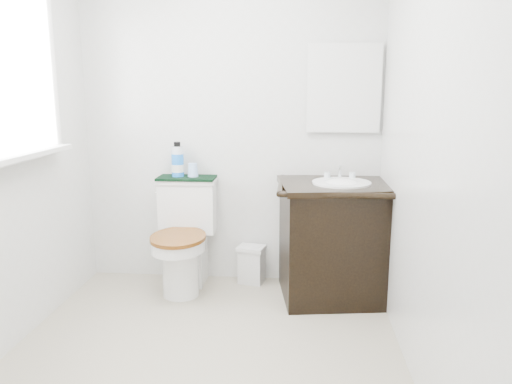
# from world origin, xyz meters

# --- Properties ---
(floor) EXTENTS (2.40, 2.40, 0.00)m
(floor) POSITION_xyz_m (0.00, 0.00, 0.00)
(floor) COLOR #A79C87
(floor) RESTS_ON ground
(wall_back) EXTENTS (2.40, 0.00, 2.40)m
(wall_back) POSITION_xyz_m (0.00, 1.20, 1.20)
(wall_back) COLOR silver
(wall_back) RESTS_ON ground
(wall_front) EXTENTS (2.40, 0.00, 2.40)m
(wall_front) POSITION_xyz_m (0.00, -1.20, 1.20)
(wall_front) COLOR silver
(wall_front) RESTS_ON ground
(wall_right) EXTENTS (0.00, 2.40, 2.40)m
(wall_right) POSITION_xyz_m (1.10, 0.00, 1.20)
(wall_right) COLOR silver
(wall_right) RESTS_ON ground
(window) EXTENTS (0.02, 0.70, 0.90)m
(window) POSITION_xyz_m (-1.07, 0.25, 1.55)
(window) COLOR white
(window) RESTS_ON wall_left
(mirror) EXTENTS (0.50, 0.02, 0.60)m
(mirror) POSITION_xyz_m (0.82, 1.18, 1.45)
(mirror) COLOR silver
(mirror) RESTS_ON wall_back
(toilet) EXTENTS (0.43, 0.63, 0.79)m
(toilet) POSITION_xyz_m (-0.32, 0.97, 0.35)
(toilet) COLOR white
(toilet) RESTS_ON floor
(vanity) EXTENTS (0.84, 0.75, 0.92)m
(vanity) POSITION_xyz_m (0.77, 0.90, 0.43)
(vanity) COLOR black
(vanity) RESTS_ON floor
(trash_bin) EXTENTS (0.23, 0.20, 0.29)m
(trash_bin) POSITION_xyz_m (0.16, 1.10, 0.15)
(trash_bin) COLOR silver
(trash_bin) RESTS_ON floor
(towel) EXTENTS (0.42, 0.22, 0.02)m
(towel) POSITION_xyz_m (-0.32, 1.09, 0.80)
(towel) COLOR black
(towel) RESTS_ON toilet
(mouthwash_bottle) EXTENTS (0.09, 0.09, 0.26)m
(mouthwash_bottle) POSITION_xyz_m (-0.38, 1.10, 0.93)
(mouthwash_bottle) COLOR blue
(mouthwash_bottle) RESTS_ON towel
(cup) EXTENTS (0.08, 0.08, 0.10)m
(cup) POSITION_xyz_m (-0.27, 1.10, 0.86)
(cup) COLOR #90B5EC
(cup) RESTS_ON towel
(soap_bar) EXTENTS (0.06, 0.04, 0.02)m
(soap_bar) POSITION_xyz_m (0.71, 1.04, 0.83)
(soap_bar) COLOR #197179
(soap_bar) RESTS_ON vanity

